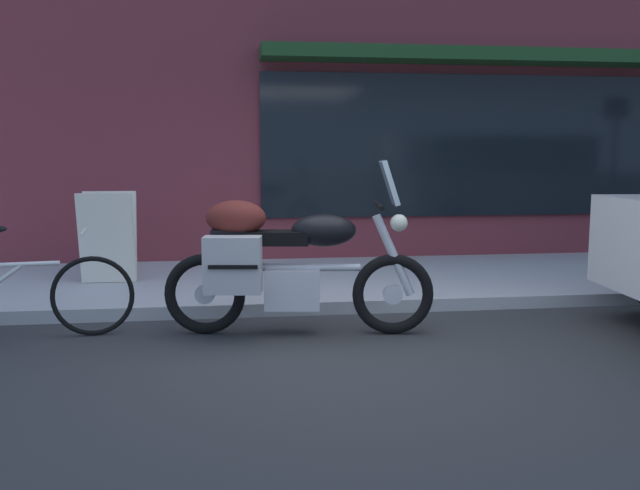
# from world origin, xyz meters

# --- Properties ---
(ground_plane) EXTENTS (80.00, 80.00, 0.00)m
(ground_plane) POSITION_xyz_m (0.00, 0.00, 0.00)
(ground_plane) COLOR #323232
(touring_motorcycle) EXTENTS (2.17, 0.66, 1.41)m
(touring_motorcycle) POSITION_xyz_m (-0.53, 0.51, 0.61)
(touring_motorcycle) COLOR black
(touring_motorcycle) RESTS_ON ground_plane
(parked_bicycle) EXTENTS (1.69, 0.48, 0.91)m
(parked_bicycle) POSITION_xyz_m (-2.57, 0.63, 0.36)
(parked_bicycle) COLOR black
(parked_bicycle) RESTS_ON ground_plane
(sandwich_board_sign) EXTENTS (0.55, 0.41, 0.94)m
(sandwich_board_sign) POSITION_xyz_m (-2.20, 2.41, 0.59)
(sandwich_board_sign) COLOR silver
(sandwich_board_sign) RESTS_ON sidewalk_curb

